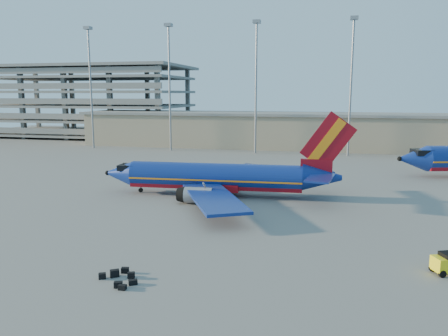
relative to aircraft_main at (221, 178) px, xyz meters
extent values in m
plane|color=slate|center=(2.71, -4.12, -2.37)|extent=(220.00, 220.00, 0.00)
cube|color=gray|center=(12.71, 53.88, 1.63)|extent=(120.00, 15.00, 8.00)
cube|color=slate|center=(12.71, 53.88, 5.83)|extent=(122.00, 16.00, 0.60)
cube|color=slate|center=(-59.29, 69.88, -1.37)|extent=(60.00, 30.00, 0.70)
cube|color=slate|center=(-59.29, 69.88, 2.83)|extent=(60.00, 30.00, 0.70)
cube|color=slate|center=(-59.29, 69.88, 7.03)|extent=(60.00, 30.00, 0.70)
cube|color=slate|center=(-59.29, 69.88, 11.23)|extent=(60.00, 30.00, 0.70)
cube|color=slate|center=(-59.29, 69.88, 15.43)|extent=(60.00, 30.00, 0.70)
cube|color=slate|center=(-59.29, 69.88, 18.63)|extent=(62.00, 32.00, 0.80)
cube|color=slate|center=(-59.29, 82.88, 8.13)|extent=(1.20, 1.20, 21.00)
cylinder|color=gray|center=(-42.29, 41.88, 11.63)|extent=(0.44, 0.44, 28.00)
cube|color=gray|center=(-42.29, 41.88, 25.93)|extent=(1.60, 1.60, 0.70)
cylinder|color=gray|center=(-22.29, 41.88, 11.63)|extent=(0.44, 0.44, 28.00)
cube|color=gray|center=(-22.29, 41.88, 25.93)|extent=(1.60, 1.60, 0.70)
cylinder|color=gray|center=(-2.29, 41.88, 11.63)|extent=(0.44, 0.44, 28.00)
cube|color=gray|center=(-2.29, 41.88, 25.93)|extent=(1.60, 1.60, 0.70)
cylinder|color=gray|center=(17.71, 41.88, 11.63)|extent=(0.44, 0.44, 28.00)
cube|color=gray|center=(17.71, 41.88, 25.93)|extent=(1.60, 1.60, 0.70)
cylinder|color=navy|center=(-0.78, -0.05, 0.15)|extent=(22.55, 4.84, 3.45)
cube|color=maroon|center=(-0.78, -0.05, -0.74)|extent=(22.51, 4.19, 1.21)
cube|color=orange|center=(-0.78, -0.05, -0.08)|extent=(22.56, 4.88, 0.21)
cone|color=navy|center=(-13.91, -0.87, 0.15)|extent=(4.12, 3.69, 3.45)
cube|color=black|center=(-12.70, -0.79, 1.04)|extent=(2.39, 2.56, 0.75)
cone|color=navy|center=(12.81, 0.80, 0.48)|extent=(5.06, 3.75, 3.45)
cube|color=maroon|center=(12.06, 0.75, 1.74)|extent=(3.94, 0.76, 2.05)
cube|color=maroon|center=(13.36, 0.84, 5.00)|extent=(6.85, 0.73, 7.44)
cube|color=orange|center=(13.18, 0.82, 5.00)|extent=(4.57, 0.68, 5.84)
cube|color=navy|center=(12.24, 3.94, 0.99)|extent=(4.30, 6.50, 0.21)
cube|color=navy|center=(12.63, -2.39, 0.99)|extent=(3.64, 6.31, 0.21)
cube|color=navy|center=(0.10, 8.23, -0.69)|extent=(9.41, 15.17, 0.33)
cube|color=navy|center=(1.12, -8.15, -0.69)|extent=(10.83, 14.97, 0.33)
cube|color=maroon|center=(-0.32, -0.02, -1.11)|extent=(5.81, 3.98, 0.93)
cylinder|color=gray|center=(-2.20, 4.72, -1.30)|extent=(3.47, 2.16, 1.96)
cylinder|color=gray|center=(-1.60, -4.96, -1.30)|extent=(3.47, 2.16, 1.96)
cylinder|color=gray|center=(-11.02, -0.69, -1.86)|extent=(0.24, 0.24, 1.03)
cylinder|color=black|center=(-11.02, -0.69, -2.07)|extent=(0.61, 0.27, 0.60)
cylinder|color=black|center=(0.46, 2.46, -1.98)|extent=(0.81, 0.56, 0.78)
cylinder|color=black|center=(0.76, -2.38, -1.98)|extent=(0.81, 0.56, 0.78)
cone|color=navy|center=(26.59, 19.29, 0.61)|extent=(5.58, 5.20, 4.08)
cube|color=black|center=(27.97, 19.68, 1.65)|extent=(3.33, 3.48, 0.88)
cube|color=yellow|center=(22.29, -20.57, -1.58)|extent=(2.53, 2.01, 1.05)
cylinder|color=black|center=(21.29, -20.36, -2.09)|extent=(0.58, 0.38, 0.55)
cylinder|color=black|center=(21.74, -21.43, -2.09)|extent=(0.58, 0.38, 0.55)
cube|color=black|center=(-0.42, -28.34, -2.16)|extent=(0.65, 0.50, 0.43)
cube|color=black|center=(0.01, -28.59, -2.19)|extent=(0.54, 0.38, 0.36)
cube|color=black|center=(0.38, -27.68, -2.19)|extent=(0.67, 0.59, 0.35)
cube|color=black|center=(-2.21, -27.27, -2.16)|extent=(0.62, 0.55, 0.41)
cube|color=black|center=(-1.49, -26.77, -2.10)|extent=(0.75, 0.67, 0.54)
cube|color=black|center=(-0.22, -26.70, -2.15)|extent=(0.58, 0.47, 0.45)
cube|color=black|center=(-1.07, -25.94, -2.16)|extent=(0.58, 0.42, 0.42)
camera|label=1|loc=(13.16, -54.13, 10.84)|focal=35.00mm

